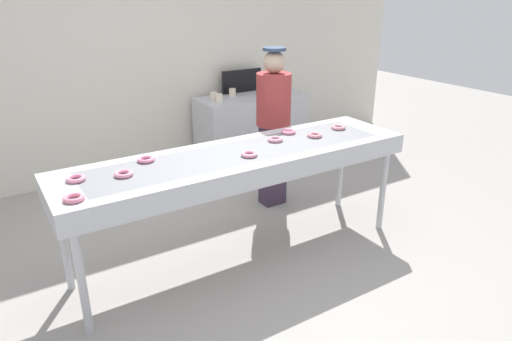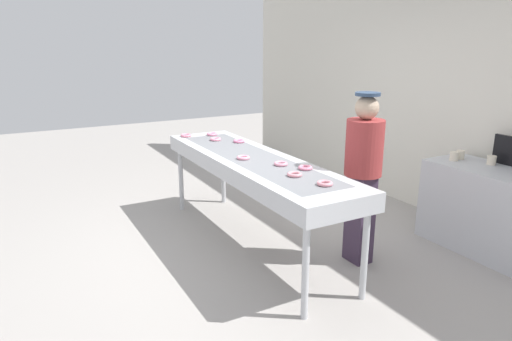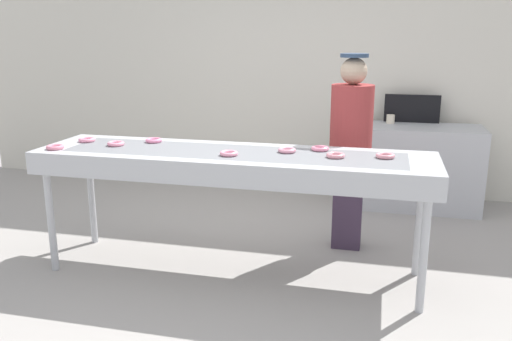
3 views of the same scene
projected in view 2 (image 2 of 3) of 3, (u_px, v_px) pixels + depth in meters
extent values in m
plane|color=#9E9993|center=(253.00, 244.00, 4.80)|extent=(16.00, 16.00, 0.00)
cube|color=silver|center=(431.00, 82.00, 5.50)|extent=(8.00, 0.12, 3.18)
cube|color=#B7BABF|center=(253.00, 165.00, 4.56)|extent=(2.91, 0.74, 0.16)
cube|color=slate|center=(253.00, 161.00, 4.55)|extent=(2.47, 0.52, 0.08)
cylinder|color=#B7BABF|center=(181.00, 180.00, 5.70)|extent=(0.06, 0.06, 0.78)
cylinder|color=#B7BABF|center=(305.00, 272.00, 3.41)|extent=(0.06, 0.06, 0.78)
cylinder|color=#B7BABF|center=(223.00, 174.00, 5.97)|extent=(0.06, 0.06, 0.78)
cylinder|color=#B7BABF|center=(365.00, 255.00, 3.68)|extent=(0.06, 0.06, 0.78)
torus|color=pink|center=(216.00, 139.00, 5.32)|extent=(0.15, 0.15, 0.03)
torus|color=pink|center=(212.00, 134.00, 5.62)|extent=(0.14, 0.14, 0.03)
torus|color=pink|center=(281.00, 164.00, 4.25)|extent=(0.18, 0.18, 0.03)
torus|color=pink|center=(305.00, 168.00, 4.11)|extent=(0.18, 0.18, 0.03)
torus|color=pink|center=(186.00, 135.00, 5.54)|extent=(0.15, 0.15, 0.03)
torus|color=pink|center=(239.00, 141.00, 5.22)|extent=(0.16, 0.16, 0.03)
torus|color=pink|center=(325.00, 183.00, 3.66)|extent=(0.17, 0.17, 0.03)
torus|color=pink|center=(295.00, 174.00, 3.91)|extent=(0.14, 0.14, 0.03)
torus|color=pink|center=(243.00, 158.00, 4.47)|extent=(0.18, 0.18, 0.03)
cube|color=#392A3F|center=(360.00, 218.00, 4.34)|extent=(0.24, 0.18, 0.87)
cylinder|color=#993333|center=(364.00, 148.00, 4.15)|extent=(0.34, 0.34, 0.51)
sphere|color=tan|center=(367.00, 108.00, 4.05)|extent=(0.21, 0.21, 0.21)
cylinder|color=navy|center=(368.00, 94.00, 4.02)|extent=(0.22, 0.22, 0.03)
cube|color=#B7BABF|center=(497.00, 213.00, 4.48)|extent=(1.43, 0.61, 0.86)
cylinder|color=beige|center=(460.00, 155.00, 4.82)|extent=(0.09, 0.09, 0.09)
cylinder|color=beige|center=(454.00, 156.00, 4.75)|extent=(0.09, 0.09, 0.09)
cylinder|color=beige|center=(492.00, 160.00, 4.59)|extent=(0.09, 0.09, 0.09)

